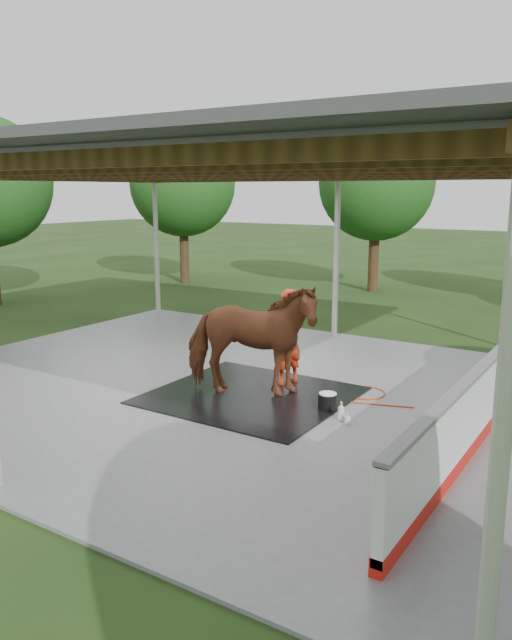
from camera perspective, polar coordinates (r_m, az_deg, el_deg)
The scene contains 12 objects.
ground at distance 11.53m, azimuth -3.07°, elevation -6.17°, with size 100.00×100.00×0.00m, color #1E3814.
concrete_slab at distance 11.53m, azimuth -3.07°, elevation -6.05°, with size 12.00×10.00×0.05m, color slate.
pavilion_structure at distance 10.98m, azimuth -3.30°, elevation 13.93°, with size 12.60×10.60×4.05m.
dasher_board at distance 9.55m, azimuth 20.11°, elevation -7.01°, with size 0.16×8.00×1.15m.
tree_belt at distance 11.56m, azimuth 0.64°, elevation 12.96°, with size 28.00×28.00×5.80m.
rubber_mat at distance 10.90m, azimuth -0.50°, elevation -6.89°, with size 3.23×3.03×0.02m, color black.
horse at distance 10.62m, azimuth -0.51°, elevation -1.80°, with size 1.06×2.32×1.96m, color brown.
handler at distance 11.34m, azimuth 2.86°, elevation -1.56°, with size 0.65×0.43×1.78m, color red.
wash_bucket at distance 10.24m, azimuth 6.57°, elevation -7.40°, with size 0.31×0.31×0.29m.
soap_bottle_a at distance 9.83m, azimuth 7.79°, elevation -8.26°, with size 0.12×0.12×0.30m, color silver.
soap_bottle_b at distance 9.71m, azimuth 8.35°, elevation -8.90°, with size 0.08×0.09×0.19m, color #338CD8.
hose_coil at distance 11.12m, azimuth 5.51°, elevation -6.57°, with size 2.51×1.79×0.02m.
Camera 1 is at (6.43, -8.89, 3.55)m, focal length 35.00 mm.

